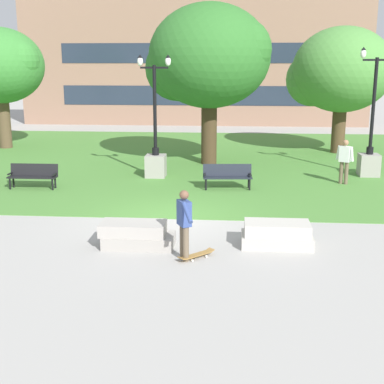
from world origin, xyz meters
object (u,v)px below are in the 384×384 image
object	(u,v)px
person_skateboarder	(184,221)
person_bystander_near_lawn	(345,159)
park_bench_far_left	(33,174)
lamp_post_center	(156,153)
skateboard	(196,255)
lamp_post_left	(370,151)
park_bench_near_left	(227,175)
concrete_block_left	(277,235)
concrete_block_center	(136,235)

from	to	relation	value
person_skateboarder	person_bystander_near_lawn	distance (m)	10.09
park_bench_far_left	lamp_post_center	world-z (taller)	lamp_post_center
skateboard	lamp_post_left	distance (m)	11.95
person_skateboarder	skateboard	world-z (taller)	person_skateboarder
lamp_post_center	person_bystander_near_lawn	world-z (taller)	lamp_post_center
park_bench_near_left	person_bystander_near_lawn	distance (m)	4.63
skateboard	park_bench_far_left	bearing A→B (deg)	134.17
park_bench_far_left	skateboard	bearing A→B (deg)	-45.83
skateboard	person_bystander_near_lawn	distance (m)	9.89
concrete_block_left	park_bench_far_left	xyz separation A→B (m)	(-8.56, 5.74, 0.23)
park_bench_far_left	lamp_post_center	xyz separation A→B (m)	(4.24, 2.38, 0.47)
skateboard	lamp_post_center	bearing A→B (deg)	104.26
concrete_block_center	skateboard	size ratio (longest dim) A/B	2.16
park_bench_near_left	park_bench_far_left	bearing A→B (deg)	-176.00
lamp_post_left	concrete_block_center	bearing A→B (deg)	-130.63
park_bench_far_left	lamp_post_left	world-z (taller)	lamp_post_left
skateboard	lamp_post_left	xyz separation A→B (m)	(6.40, 10.04, 0.98)
concrete_block_left	lamp_post_left	distance (m)	10.06
concrete_block_left	park_bench_near_left	world-z (taller)	park_bench_near_left
person_skateboarder	concrete_block_center	bearing A→B (deg)	147.47
park_bench_near_left	person_bystander_near_lawn	bearing A→B (deg)	14.67
person_skateboarder	skateboard	xyz separation A→B (m)	(0.28, 0.11, -0.89)
person_skateboarder	lamp_post_left	world-z (taller)	lamp_post_left
person_skateboarder	concrete_block_left	bearing A→B (deg)	26.60
skateboard	concrete_block_center	bearing A→B (deg)	155.54
lamp_post_left	person_bystander_near_lawn	size ratio (longest dim) A/B	3.01
concrete_block_left	park_bench_near_left	distance (m)	6.39
concrete_block_left	skateboard	world-z (taller)	concrete_block_left
concrete_block_left	person_skateboarder	xyz separation A→B (m)	(-2.27, -1.14, 0.67)
concrete_block_center	person_skateboarder	distance (m)	1.69
lamp_post_center	concrete_block_center	bearing A→B (deg)	-85.03
park_bench_near_left	park_bench_far_left	size ratio (longest dim) A/B	1.02
park_bench_near_left	lamp_post_center	bearing A→B (deg)	147.55
park_bench_near_left	concrete_block_left	bearing A→B (deg)	-77.66
concrete_block_left	lamp_post_left	size ratio (longest dim) A/B	0.35
person_skateboarder	lamp_post_center	bearing A→B (deg)	102.45
lamp_post_left	person_skateboarder	bearing A→B (deg)	-123.36
park_bench_near_left	lamp_post_left	bearing A→B (deg)	25.66
lamp_post_left	person_bystander_near_lawn	bearing A→B (deg)	-129.37
person_skateboarder	person_bystander_near_lawn	world-z (taller)	person_bystander_near_lawn
concrete_block_left	lamp_post_center	size ratio (longest dim) A/B	0.37
concrete_block_center	concrete_block_left	distance (m)	3.60
skateboard	park_bench_near_left	distance (m)	7.31
lamp_post_center	lamp_post_left	bearing A→B (deg)	5.87
person_skateboarder	skateboard	size ratio (longest dim) A/B	1.97
concrete_block_center	concrete_block_left	xyz separation A→B (m)	(3.58, 0.30, 0.00)
park_bench_far_left	concrete_block_center	bearing A→B (deg)	-50.51
person_bystander_near_lawn	lamp_post_center	bearing A→B (deg)	174.52
concrete_block_left	lamp_post_center	distance (m)	9.22
park_bench_far_left	lamp_post_left	size ratio (longest dim) A/B	0.35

